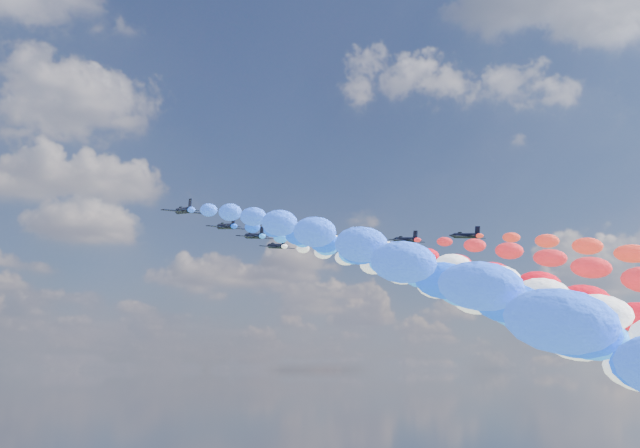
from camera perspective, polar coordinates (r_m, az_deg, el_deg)
jet_0 at (r=140.74m, az=-10.23°, el=1.01°), size 8.29×11.28×4.10m
trail_0 at (r=76.06m, az=4.63°, el=-4.59°), size 6.29×132.55×45.58m
jet_1 at (r=154.89m, az=-7.09°, el=-0.18°), size 8.44×11.39×4.10m
trail_1 at (r=92.03m, az=7.52°, el=-5.63°), size 6.29×132.55×45.58m
jet_2 at (r=165.45m, az=-4.99°, el=-0.91°), size 8.67×11.55×4.10m
trail_2 at (r=103.87m, az=9.33°, el=-6.18°), size 6.29×132.55×45.58m
jet_3 at (r=168.01m, az=-1.18°, el=-1.10°), size 8.53×11.45×4.10m
trail_3 at (r=109.26m, az=14.76°, el=-6.20°), size 6.29×132.55×45.58m
jet_4 at (r=178.51m, az=-3.32°, el=-1.67°), size 8.38×11.34×4.10m
trail_4 at (r=117.90m, az=10.23°, el=-6.71°), size 6.29×132.55×45.58m
jet_5 at (r=175.95m, az=1.58°, el=-1.55°), size 8.69×11.57×4.10m
trail_5 at (r=119.25m, az=17.67°, el=-6.41°), size 6.29×132.55×45.58m
jet_6 at (r=170.58m, az=6.47°, el=-1.19°), size 8.18×11.20×4.10m
jet_7 at (r=167.41m, az=10.93°, el=-0.87°), size 8.49×11.42×4.10m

